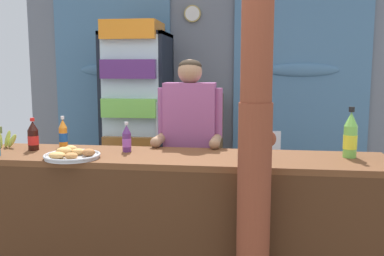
# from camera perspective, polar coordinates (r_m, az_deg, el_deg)

# --- Properties ---
(ground_plane) EXTENTS (7.64, 7.64, 0.00)m
(ground_plane) POSITION_cam_1_polar(r_m,az_deg,el_deg) (3.82, -0.94, -14.96)
(ground_plane) COLOR gray
(back_wall_curtained) EXTENTS (4.61, 0.22, 2.70)m
(back_wall_curtained) POSITION_cam_1_polar(r_m,az_deg,el_deg) (5.31, 1.99, 6.87)
(back_wall_curtained) COLOR slate
(back_wall_curtained) RESTS_ON ground
(stall_counter) EXTENTS (2.78, 0.58, 0.91)m
(stall_counter) POSITION_cam_1_polar(r_m,az_deg,el_deg) (2.83, -2.40, -11.12)
(stall_counter) COLOR brown
(stall_counter) RESTS_ON ground
(timber_post) EXTENTS (0.21, 0.19, 2.61)m
(timber_post) POSITION_cam_1_polar(r_m,az_deg,el_deg) (2.34, 8.55, 2.05)
(timber_post) COLOR brown
(timber_post) RESTS_ON ground
(drink_fridge) EXTENTS (0.71, 0.75, 1.99)m
(drink_fridge) POSITION_cam_1_polar(r_m,az_deg,el_deg) (4.84, -7.43, 3.20)
(drink_fridge) COLOR black
(drink_fridge) RESTS_ON ground
(bottle_shelf_rack) EXTENTS (0.48, 0.28, 1.20)m
(bottle_shelf_rack) POSITION_cam_1_polar(r_m,az_deg,el_deg) (5.11, 1.42, -1.80)
(bottle_shelf_rack) COLOR brown
(bottle_shelf_rack) RESTS_ON ground
(plastic_lawn_chair) EXTENTS (0.52, 0.52, 0.86)m
(plastic_lawn_chair) POSITION_cam_1_polar(r_m,az_deg,el_deg) (4.54, 8.70, -4.80)
(plastic_lawn_chair) COLOR silver
(plastic_lawn_chair) RESTS_ON ground
(shopkeeper) EXTENTS (0.51, 0.42, 1.56)m
(shopkeeper) POSITION_cam_1_polar(r_m,az_deg,el_deg) (3.34, -0.29, -0.79)
(shopkeeper) COLOR #28282D
(shopkeeper) RESTS_ON ground
(soda_bottle_lime_soda) EXTENTS (0.09, 0.09, 0.33)m
(soda_bottle_lime_soda) POSITION_cam_1_polar(r_m,az_deg,el_deg) (2.94, 20.51, -1.03)
(soda_bottle_lime_soda) COLOR #75C64C
(soda_bottle_lime_soda) RESTS_ON stall_counter
(soda_bottle_orange_soda) EXTENTS (0.06, 0.06, 0.23)m
(soda_bottle_orange_soda) POSITION_cam_1_polar(r_m,az_deg,el_deg) (3.28, -16.93, -0.75)
(soda_bottle_orange_soda) COLOR orange
(soda_bottle_orange_soda) RESTS_ON stall_counter
(soda_bottle_water) EXTENTS (0.08, 0.08, 0.21)m
(soda_bottle_water) POSITION_cam_1_polar(r_m,az_deg,el_deg) (2.74, 9.06, -2.34)
(soda_bottle_water) COLOR silver
(soda_bottle_water) RESTS_ON stall_counter
(soda_bottle_grape_soda) EXTENTS (0.06, 0.06, 0.21)m
(soda_bottle_grape_soda) POSITION_cam_1_polar(r_m,az_deg,el_deg) (2.99, -8.77, -1.49)
(soda_bottle_grape_soda) COLOR #56286B
(soda_bottle_grape_soda) RESTS_ON stall_counter
(soda_bottle_cola) EXTENTS (0.08, 0.08, 0.23)m
(soda_bottle_cola) POSITION_cam_1_polar(r_m,az_deg,el_deg) (3.21, -20.57, -1.08)
(soda_bottle_cola) COLOR black
(soda_bottle_cola) RESTS_ON stall_counter
(pastry_tray) EXTENTS (0.36, 0.36, 0.07)m
(pastry_tray) POSITION_cam_1_polar(r_m,az_deg,el_deg) (2.85, -15.88, -3.48)
(pastry_tray) COLOR #BCBCC1
(pastry_tray) RESTS_ON stall_counter
(banana_bunch) EXTENTS (0.28, 0.06, 0.16)m
(banana_bunch) POSITION_cam_1_polar(r_m,az_deg,el_deg) (3.43, -24.40, -1.37)
(banana_bunch) COLOR #B7C647
(banana_bunch) RESTS_ON stall_counter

